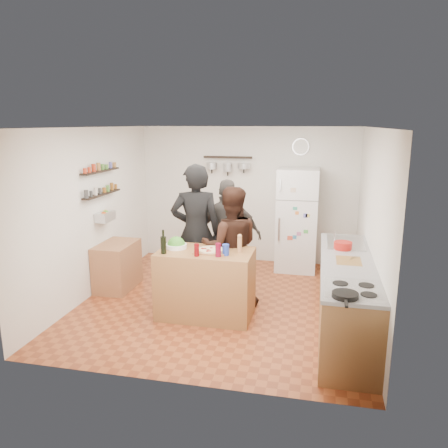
% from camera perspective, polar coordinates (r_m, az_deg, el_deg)
% --- Properties ---
extents(room_shell, '(4.20, 4.20, 4.20)m').
position_cam_1_polar(room_shell, '(6.48, 0.55, 1.42)').
color(room_shell, brown).
rests_on(room_shell, ground).
extents(prep_island, '(1.25, 0.72, 0.91)m').
position_cam_1_polar(prep_island, '(5.91, -2.40, -7.78)').
color(prep_island, '#905A35').
rests_on(prep_island, floor).
extents(pizza_board, '(0.42, 0.34, 0.02)m').
position_cam_1_polar(pizza_board, '(5.73, -1.72, -3.56)').
color(pizza_board, brown).
rests_on(pizza_board, prep_island).
extents(pizza, '(0.34, 0.34, 0.02)m').
position_cam_1_polar(pizza, '(5.72, -1.72, -3.38)').
color(pizza, '#D1BB8A').
rests_on(pizza, pizza_board).
extents(salad_bowl, '(0.29, 0.29, 0.06)m').
position_cam_1_polar(salad_bowl, '(5.92, -6.26, -2.88)').
color(salad_bowl, white).
rests_on(salad_bowl, prep_island).
extents(wine_bottle, '(0.07, 0.07, 0.22)m').
position_cam_1_polar(wine_bottle, '(5.68, -7.91, -2.75)').
color(wine_bottle, black).
rests_on(wine_bottle, prep_island).
extents(wine_glass_near, '(0.07, 0.07, 0.16)m').
position_cam_1_polar(wine_glass_near, '(5.54, -3.59, -3.41)').
color(wine_glass_near, '#58070B').
rests_on(wine_glass_near, prep_island).
extents(wine_glass_far, '(0.07, 0.07, 0.17)m').
position_cam_1_polar(wine_glass_far, '(5.51, -0.77, -3.40)').
color(wine_glass_far, '#5D081E').
rests_on(wine_glass_far, prep_island).
extents(pepper_mill, '(0.06, 0.06, 0.19)m').
position_cam_1_polar(pepper_mill, '(5.69, 2.06, -2.75)').
color(pepper_mill, '#AC7548').
rests_on(pepper_mill, prep_island).
extents(salt_canister, '(0.09, 0.09, 0.14)m').
position_cam_1_polar(salt_canister, '(5.57, 0.22, -3.38)').
color(salt_canister, '#1B3296').
rests_on(salt_canister, prep_island).
extents(person_left, '(0.83, 0.64, 2.00)m').
position_cam_1_polar(person_left, '(6.37, -3.67, -1.09)').
color(person_left, black).
rests_on(person_left, floor).
extents(person_center, '(0.97, 0.83, 1.72)m').
position_cam_1_polar(person_center, '(6.14, 0.87, -3.03)').
color(person_center, black).
rests_on(person_center, floor).
extents(person_back, '(1.05, 0.51, 1.74)m').
position_cam_1_polar(person_back, '(6.68, 0.52, -1.56)').
color(person_back, '#322F2C').
rests_on(person_back, floor).
extents(counter_run, '(0.63, 2.63, 0.90)m').
position_cam_1_polar(counter_run, '(5.70, 15.68, -9.18)').
color(counter_run, '#9E7042').
rests_on(counter_run, floor).
extents(stove_top, '(0.60, 0.62, 0.02)m').
position_cam_1_polar(stove_top, '(4.65, 16.62, -8.29)').
color(stove_top, white).
rests_on(stove_top, counter_run).
extents(skillet, '(0.25, 0.25, 0.05)m').
position_cam_1_polar(skillet, '(4.41, 15.54, -8.93)').
color(skillet, black).
rests_on(skillet, stove_top).
extents(sink, '(0.50, 0.80, 0.03)m').
position_cam_1_polar(sink, '(6.35, 15.56, -2.41)').
color(sink, silver).
rests_on(sink, counter_run).
extents(cutting_board, '(0.30, 0.40, 0.02)m').
position_cam_1_polar(cutting_board, '(5.55, 15.97, -4.72)').
color(cutting_board, olive).
rests_on(cutting_board, counter_run).
extents(red_bowl, '(0.24, 0.24, 0.10)m').
position_cam_1_polar(red_bowl, '(6.01, 15.27, -2.73)').
color(red_bowl, '#AA1913').
rests_on(red_bowl, counter_run).
extents(fridge, '(0.70, 0.68, 1.80)m').
position_cam_1_polar(fridge, '(7.76, 9.52, 0.55)').
color(fridge, white).
rests_on(fridge, floor).
extents(wall_clock, '(0.30, 0.03, 0.30)m').
position_cam_1_polar(wall_clock, '(7.92, 9.99, 9.92)').
color(wall_clock, silver).
rests_on(wall_clock, back_wall).
extents(spice_shelf_lower, '(0.12, 1.00, 0.02)m').
position_cam_1_polar(spice_shelf_lower, '(6.92, -15.65, 3.79)').
color(spice_shelf_lower, black).
rests_on(spice_shelf_lower, left_wall).
extents(spice_shelf_upper, '(0.12, 1.00, 0.02)m').
position_cam_1_polar(spice_shelf_upper, '(6.88, -15.83, 6.66)').
color(spice_shelf_upper, black).
rests_on(spice_shelf_upper, left_wall).
extents(produce_basket, '(0.18, 0.35, 0.14)m').
position_cam_1_polar(produce_basket, '(6.97, -15.25, 0.94)').
color(produce_basket, silver).
rests_on(produce_basket, left_wall).
extents(side_table, '(0.50, 0.80, 0.73)m').
position_cam_1_polar(side_table, '(7.09, -13.76, -5.34)').
color(side_table, '#A97047').
rests_on(side_table, floor).
extents(pot_rack, '(0.90, 0.04, 0.04)m').
position_cam_1_polar(pot_rack, '(8.02, 0.49, 8.71)').
color(pot_rack, black).
rests_on(pot_rack, back_wall).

